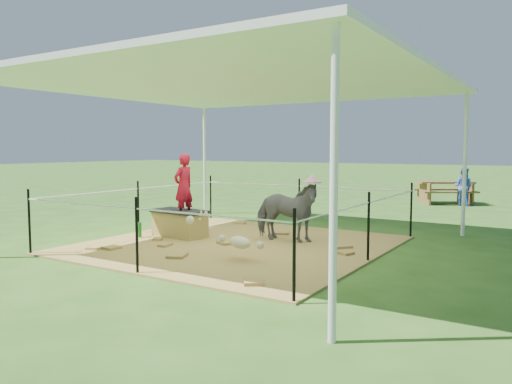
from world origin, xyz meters
The scene contains 13 objects.
ground centered at (0.00, 0.00, 0.00)m, with size 90.00×90.00×0.00m, color #2D5919.
hay_patch centered at (0.00, 0.00, 0.01)m, with size 4.60×4.60×0.03m, color brown.
canopy_tent centered at (0.00, 0.00, 2.69)m, with size 6.30×6.30×2.90m.
rope_fence centered at (0.00, 0.00, 0.64)m, with size 4.54×4.54×1.00m.
straw_bale centered at (-1.27, 0.04, 0.24)m, with size 0.96×0.48×0.43m, color olive.
dark_cloth centered at (-1.27, 0.04, 0.48)m, with size 1.03×0.54×0.05m, color black.
woman centered at (-1.17, 0.04, 1.04)m, with size 0.42×0.28×1.16m, color #AF1127.
green_bottle centered at (-1.82, -0.41, 0.16)m, with size 0.07×0.07×0.27m, color #197021.
pony centered at (0.58, 0.64, 0.54)m, with size 0.55×1.21×1.02m, color #515257.
pink_hat centered at (0.58, 0.64, 1.13)m, with size 0.32×0.32×0.15m, color pink.
foal centered at (0.71, -0.95, 0.31)m, with size 1.02×0.57×0.57m, color beige, non-canonical shape.
picnic_table_near centered at (1.57, 8.51, 0.32)m, with size 1.56×1.12×0.65m, color brown.
distant_person centered at (2.13, 8.18, 0.54)m, with size 0.52×0.41×1.08m, color blue.
Camera 1 is at (4.60, -6.74, 1.61)m, focal length 35.00 mm.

